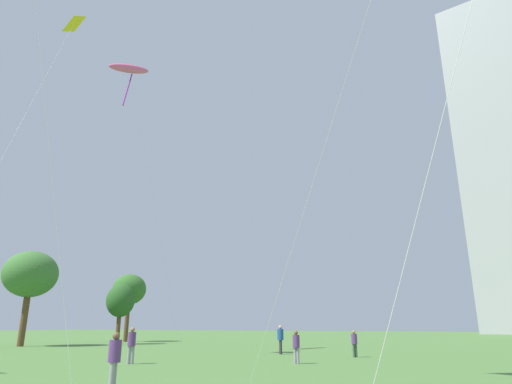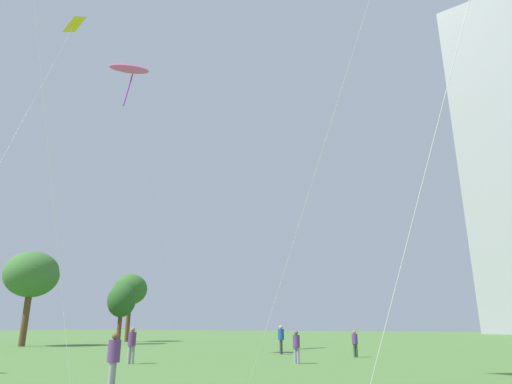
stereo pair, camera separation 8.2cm
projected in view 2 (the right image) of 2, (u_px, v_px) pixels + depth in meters
person_standing_0 at (281, 337)px, 29.87m from camera, size 0.41×0.41×1.87m
person_standing_3 at (296, 345)px, 22.53m from camera, size 0.36×0.36×1.61m
person_standing_4 at (355, 342)px, 27.02m from camera, size 0.35×0.35×1.57m
person_standing_5 at (132, 343)px, 22.50m from camera, size 0.40×0.40×1.78m
person_standing_6 at (114, 357)px, 13.29m from camera, size 0.37×0.37×1.68m
kite_flying_3 at (73, 26)px, 31.30m from camera, size 6.15×10.70×23.13m
kite_flying_6 at (130, 70)px, 36.58m from camera, size 1.53×12.78×23.35m
park_tree_0 at (130, 290)px, 53.02m from camera, size 3.93×3.93×7.79m
park_tree_1 at (32, 275)px, 42.15m from camera, size 4.99×4.99×8.73m
park_tree_2 at (122, 301)px, 45.70m from camera, size 2.88×2.88×5.99m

